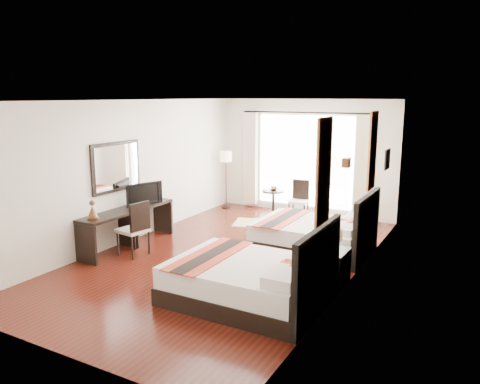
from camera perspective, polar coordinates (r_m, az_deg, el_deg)
The scene contains 29 objects.
floor at distance 8.60m, azimuth -1.40°, elevation -7.91°, with size 4.50×7.50×0.01m, color black.
ceiling at distance 8.10m, azimuth -1.50°, elevation 11.05°, with size 4.50×7.50×0.02m, color white.
wall_headboard at distance 7.39m, azimuth 13.77°, elevation -0.22°, with size 0.01×7.50×2.80m, color silver.
wall_desk at distance 9.55m, azimuth -13.18°, elevation 2.47°, with size 0.01×7.50×2.80m, color silver.
wall_window at distance 11.59m, azimuth 7.94°, elevation 4.25°, with size 4.50×0.01×2.80m, color silver.
wall_entry at distance 5.43m, azimuth -21.86°, elevation -5.01°, with size 4.50×0.01×2.80m, color silver.
window_glass at distance 11.59m, azimuth 7.90°, elevation 3.75°, with size 2.40×0.02×2.20m, color white.
sheer_curtain at distance 11.53m, azimuth 7.80°, elevation 3.71°, with size 2.30×0.02×2.10m, color white.
drape_left at distance 12.09m, azimuth 1.29°, elevation 4.09°, with size 0.35×0.14×2.35m, color beige.
drape_right at distance 11.07m, azimuth 14.74°, elevation 2.99°, with size 0.35×0.14×2.35m, color beige.
art_panel_near at distance 5.92m, azimuth 10.16°, elevation 2.45°, with size 0.03×0.50×1.35m, color maroon.
art_panel_far at distance 8.36m, azimuth 15.86°, elevation 4.86°, with size 0.03×0.50×1.35m, color maroon.
wall_sconce at distance 7.00m, azimuth 12.84°, elevation 3.51°, with size 0.10×0.14×0.14m, color #4E321C.
mirror_frame at distance 9.21m, azimuth -14.86°, elevation 2.99°, with size 0.04×1.25×0.95m, color black.
mirror_glass at distance 9.19m, azimuth -14.75°, elevation 2.98°, with size 0.01×1.12×0.82m, color white.
bed_near at distance 6.74m, azimuth 1.39°, elevation -10.67°, with size 2.17×1.69×1.22m.
bed_far at distance 8.96m, azimuth 9.20°, elevation -5.17°, with size 2.09×1.63×1.18m.
nightstand at distance 7.45m, azimuth 11.05°, elevation -8.98°, with size 0.47×0.58×0.56m, color black.
table_lamp at distance 7.38m, azimuth 11.50°, elevation -5.34°, with size 0.23×0.23×0.37m.
vase at distance 7.20m, azimuth 10.43°, elevation -7.26°, with size 0.13×0.13×0.14m, color black.
console_desk at distance 9.30m, azimuth -13.46°, elevation -4.26°, with size 0.50×2.20×0.76m, color black.
television at distance 9.45m, azimuth -11.80°, elevation -0.16°, with size 0.78×0.10×0.45m, color black.
bronze_figurine at distance 8.56m, azimuth -17.54°, elevation -2.22°, with size 0.20×0.20×0.30m, color #4E321C, non-canonical shape.
desk_chair at distance 8.81m, azimuth -12.78°, elevation -5.58°, with size 0.53×0.53×1.01m.
floor_lamp at distance 12.00m, azimuth -1.73°, elevation 3.87°, with size 0.30×0.30×1.48m.
side_table at distance 11.47m, azimuth 4.07°, elevation -1.30°, with size 0.53×0.53×0.62m, color black.
fruit_bowl at distance 11.42m, azimuth 4.11°, elevation 0.35°, with size 0.20×0.20×0.05m, color #483119.
window_chair at distance 11.16m, azimuth 7.17°, elevation -1.87°, with size 0.48×0.48×0.92m.
jute_rug at distance 10.76m, azimuth 2.42°, elevation -3.81°, with size 1.16×0.79×0.01m, color tan.
Camera 1 is at (4.09, -7.00, 2.88)m, focal length 35.00 mm.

